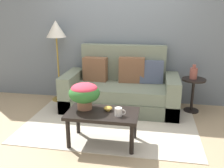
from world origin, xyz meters
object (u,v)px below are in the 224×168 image
(potted_plant, at_px, (84,93))
(table_vase, at_px, (194,73))
(floor_lamp, at_px, (56,35))
(snack_bowl, at_px, (108,108))
(coffee_table, at_px, (103,117))
(coffee_mug, at_px, (119,112))
(side_table, at_px, (193,89))
(couch, at_px, (121,90))

(potted_plant, bearing_deg, table_vase, 39.46)
(floor_lamp, relative_size, potted_plant, 3.72)
(floor_lamp, distance_m, snack_bowl, 2.02)
(coffee_table, distance_m, coffee_mug, 0.26)
(side_table, height_order, coffee_mug, side_table)
(snack_bowl, bearing_deg, couch, 90.24)
(side_table, bearing_deg, floor_lamp, 176.96)
(coffee_table, bearing_deg, side_table, 45.70)
(couch, height_order, snack_bowl, couch)
(potted_plant, bearing_deg, floor_lamp, 123.45)
(coffee_table, bearing_deg, snack_bowl, 43.59)
(coffee_table, relative_size, floor_lamp, 0.61)
(floor_lamp, bearing_deg, table_vase, -2.79)
(couch, relative_size, side_table, 3.38)
(table_vase, bearing_deg, coffee_mug, -126.87)
(floor_lamp, bearing_deg, coffee_mug, -47.71)
(coffee_mug, bearing_deg, potted_plant, 162.95)
(couch, bearing_deg, side_table, 2.61)
(side_table, relative_size, potted_plant, 1.44)
(side_table, bearing_deg, table_vase, 143.86)
(couch, relative_size, table_vase, 8.21)
(coffee_table, height_order, table_vase, table_vase)
(snack_bowl, distance_m, table_vase, 1.78)
(floor_lamp, xyz_separation_m, coffee_mug, (1.39, -1.53, -0.77))
(table_vase, bearing_deg, side_table, -36.14)
(coffee_mug, bearing_deg, couch, 96.97)
(side_table, xyz_separation_m, floor_lamp, (-2.47, 0.13, 0.86))
(side_table, relative_size, table_vase, 2.43)
(coffee_table, relative_size, table_vase, 3.80)
(coffee_table, xyz_separation_m, table_vase, (1.28, 1.34, 0.31))
(couch, bearing_deg, floor_lamp, 171.33)
(coffee_table, height_order, potted_plant, potted_plant)
(potted_plant, height_order, snack_bowl, potted_plant)
(coffee_table, height_order, floor_lamp, floor_lamp)
(potted_plant, bearing_deg, coffee_table, -15.92)
(side_table, distance_m, floor_lamp, 2.61)
(coffee_mug, bearing_deg, coffee_table, 161.64)
(snack_bowl, xyz_separation_m, table_vase, (1.22, 1.28, 0.21))
(floor_lamp, distance_m, table_vase, 2.52)
(floor_lamp, relative_size, coffee_mug, 10.95)
(side_table, relative_size, floor_lamp, 0.39)
(coffee_table, height_order, snack_bowl, snack_bowl)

